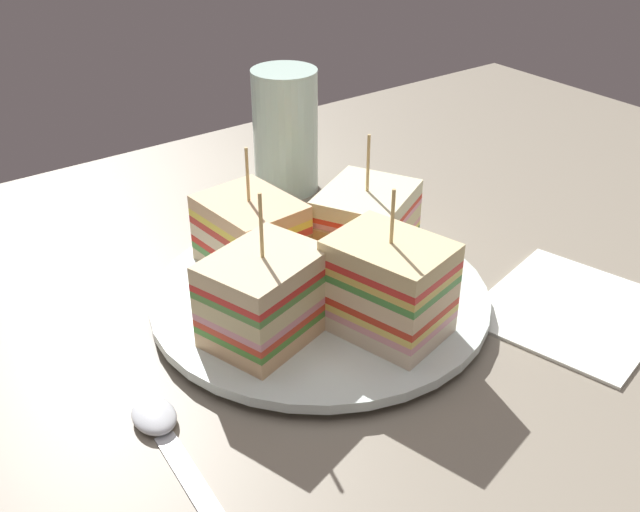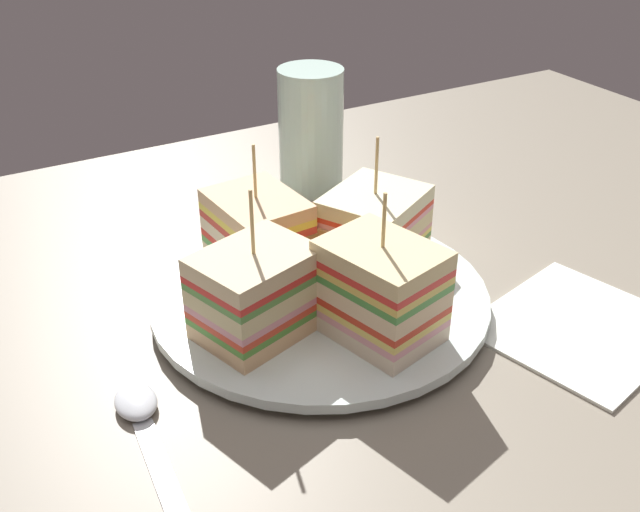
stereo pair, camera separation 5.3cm
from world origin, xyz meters
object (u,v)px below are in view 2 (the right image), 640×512
sandwich_wedge_0 (258,230)px  chip_pile (313,284)px  sandwich_wedge_1 (256,293)px  sandwich_wedge_2 (380,291)px  napkin (579,326)px  plate (320,297)px  drinking_glass (311,139)px  spoon (143,421)px  sandwich_wedge_3 (374,226)px

sandwich_wedge_0 → chip_pile: 6.71cm
sandwich_wedge_1 → sandwich_wedge_2: sandwich_wedge_1 is taller
sandwich_wedge_1 → sandwich_wedge_2: size_ratio=1.01×
sandwich_wedge_0 → sandwich_wedge_1: size_ratio=0.92×
sandwich_wedge_0 → chip_pile: (1.31, -6.33, -1.81)cm
napkin → sandwich_wedge_0: bearing=133.3°
plate → sandwich_wedge_0: 7.24cm
chip_pile → drinking_glass: drinking_glass is taller
plate → drinking_glass: drinking_glass is taller
spoon → napkin: bearing=-96.7°
plate → spoon: size_ratio=1.75×
plate → spoon: bearing=-159.2°
sandwich_wedge_2 → drinking_glass: (8.62, 24.93, 0.31)cm
napkin → sandwich_wedge_1: bearing=155.6°
sandwich_wedge_0 → napkin: size_ratio=0.75×
chip_pile → spoon: bearing=-159.0°
sandwich_wedge_2 → spoon: sandwich_wedge_2 is taller
sandwich_wedge_0 → chip_pile: size_ratio=1.25×
plate → sandwich_wedge_1: sandwich_wedge_1 is taller
sandwich_wedge_2 → chip_pile: 6.82cm
spoon → chip_pile: bearing=-64.9°
sandwich_wedge_3 → napkin: sandwich_wedge_3 is taller
napkin → drinking_glass: drinking_glass is taller
chip_pile → napkin: bearing=-36.5°
sandwich_wedge_1 → sandwich_wedge_3: (12.11, 4.39, -0.26)cm
plate → chip_pile: (-0.73, -0.21, 1.47)cm
sandwich_wedge_2 → sandwich_wedge_3: sandwich_wedge_2 is taller
plate → sandwich_wedge_1: (-6.07, -2.18, 3.57)cm
sandwich_wedge_3 → plate: bearing=-8.0°
plate → sandwich_wedge_3: 7.24cm
sandwich_wedge_3 → drinking_glass: bearing=-130.1°
chip_pile → napkin: (15.41, -11.39, -2.04)cm
plate → sandwich_wedge_1: 7.37cm
sandwich_wedge_1 → napkin: size_ratio=0.81×
sandwich_wedge_3 → chip_pile: 7.43cm
napkin → drinking_glass: 30.96cm
sandwich_wedge_0 → sandwich_wedge_2: sandwich_wedge_2 is taller
spoon → sandwich_wedge_2: bearing=-87.7°
sandwich_wedge_2 → sandwich_wedge_3: (5.15, 8.60, -0.57)cm
spoon → drinking_glass: size_ratio=1.20×
plate → chip_pile: chip_pile is taller
plate → napkin: bearing=-38.3°
sandwich_wedge_2 → napkin: 15.39cm
spoon → sandwich_wedge_0: bearing=-44.1°
plate → drinking_glass: size_ratio=2.11×
plate → napkin: (14.68, -11.61, -0.56)cm
sandwich_wedge_2 → chip_pile: bearing=0.5°
sandwich_wedge_3 → spoon: (-21.51, -8.10, -3.72)cm
spoon → napkin: 30.68cm
plate → sandwich_wedge_0: (-2.04, 6.12, 3.29)cm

